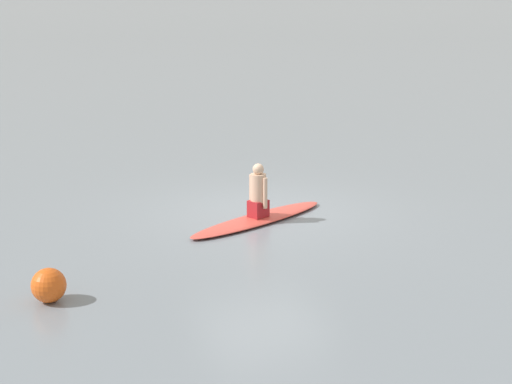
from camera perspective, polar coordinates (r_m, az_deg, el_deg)
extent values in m
plane|color=gray|center=(15.35, 0.52, -1.47)|extent=(400.00, 400.00, 0.00)
ellipsoid|color=#D84C3F|center=(14.77, 0.16, -1.94)|extent=(1.67, 3.32, 0.10)
cube|color=#A51E23|center=(14.71, 0.16, -1.18)|extent=(0.36, 0.40, 0.31)
cylinder|color=#D6AD8E|center=(14.60, 0.16, 0.30)|extent=(0.37, 0.37, 0.52)
sphere|color=#D6AD8E|center=(14.52, 0.16, 1.64)|extent=(0.21, 0.21, 0.21)
cylinder|color=#D6AD8E|center=(14.74, -0.33, 0.17)|extent=(0.11, 0.11, 0.57)
cylinder|color=#D6AD8E|center=(14.50, 0.66, -0.08)|extent=(0.11, 0.11, 0.57)
sphere|color=#E55919|center=(11.45, -14.59, -6.47)|extent=(0.49, 0.49, 0.49)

